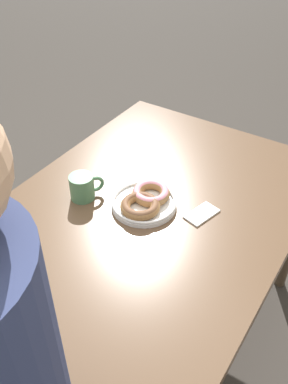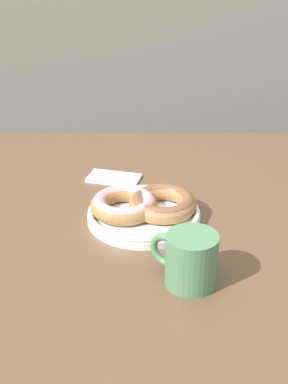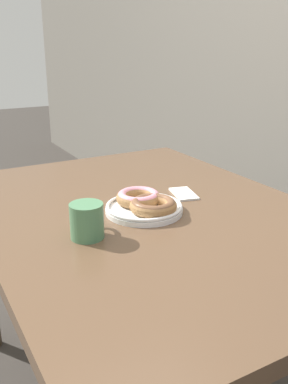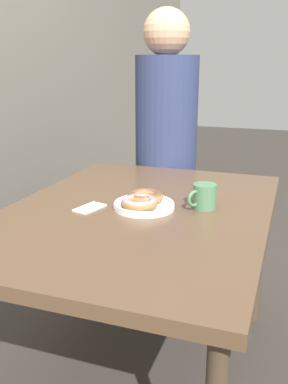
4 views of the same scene
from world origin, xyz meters
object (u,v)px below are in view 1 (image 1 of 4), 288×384
object	(u,v)px
donut_plate	(145,201)
napkin	(202,214)
coffee_mug	(83,187)
dining_table	(150,222)

from	to	relation	value
donut_plate	napkin	distance (m)	0.19
coffee_mug	napkin	size ratio (longest dim) A/B	0.85
dining_table	napkin	world-z (taller)	napkin
dining_table	donut_plate	distance (m)	0.09
coffee_mug	napkin	distance (m)	0.40
dining_table	coffee_mug	world-z (taller)	coffee_mug
dining_table	coffee_mug	xyz separation A→B (m)	(0.08, -0.22, 0.11)
dining_table	donut_plate	xyz separation A→B (m)	(0.01, -0.02, 0.09)
coffee_mug	napkin	bearing A→B (deg)	110.10
donut_plate	napkin	bearing A→B (deg)	110.62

